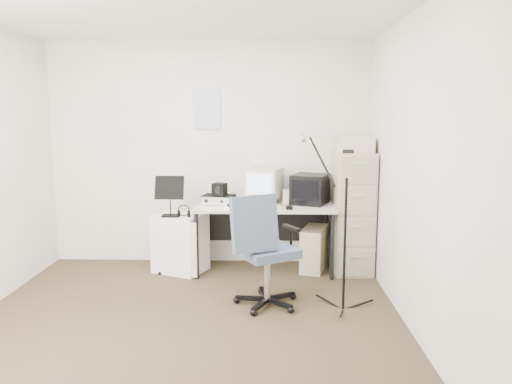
{
  "coord_description": "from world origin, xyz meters",
  "views": [
    {
      "loc": [
        0.66,
        -3.83,
        1.72
      ],
      "look_at": [
        0.55,
        0.95,
        0.95
      ],
      "focal_mm": 35.0,
      "sensor_mm": 36.0,
      "label": 1
    }
  ],
  "objects_px": {
    "filing_cabinet": "(352,212)",
    "office_chair": "(267,250)",
    "side_cart": "(180,243)",
    "desk": "(264,238)"
  },
  "relations": [
    {
      "from": "side_cart",
      "to": "filing_cabinet",
      "type": "bearing_deg",
      "value": 25.33
    },
    {
      "from": "filing_cabinet",
      "to": "office_chair",
      "type": "distance_m",
      "value": 1.39
    },
    {
      "from": "office_chair",
      "to": "side_cart",
      "type": "bearing_deg",
      "value": 104.81
    },
    {
      "from": "office_chair",
      "to": "filing_cabinet",
      "type": "bearing_deg",
      "value": 18.76
    },
    {
      "from": "filing_cabinet",
      "to": "office_chair",
      "type": "relative_size",
      "value": 1.26
    },
    {
      "from": "filing_cabinet",
      "to": "side_cart",
      "type": "bearing_deg",
      "value": -177.65
    },
    {
      "from": "desk",
      "to": "office_chair",
      "type": "relative_size",
      "value": 1.46
    },
    {
      "from": "filing_cabinet",
      "to": "desk",
      "type": "relative_size",
      "value": 0.87
    },
    {
      "from": "filing_cabinet",
      "to": "office_chair",
      "type": "xyz_separation_m",
      "value": [
        -0.92,
        -1.04,
        -0.13
      ]
    },
    {
      "from": "desk",
      "to": "side_cart",
      "type": "relative_size",
      "value": 2.39
    }
  ]
}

